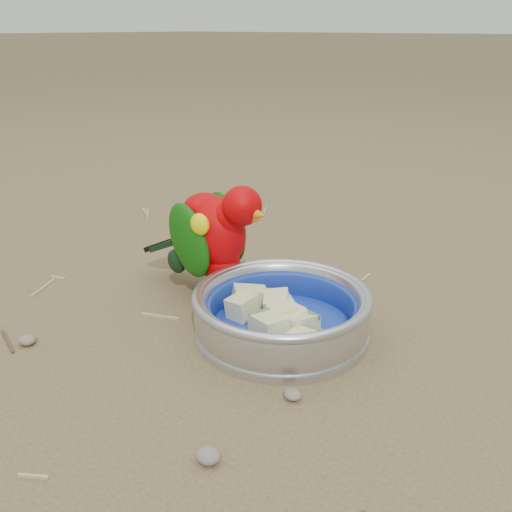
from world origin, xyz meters
The scene contains 6 objects.
ground centered at (0.00, 0.00, 0.00)m, with size 60.00×60.00×0.00m, color brown.
food_bowl centered at (0.10, -0.02, 0.01)m, with size 0.22×0.22×0.02m, color #B2B2BA.
bowl_wall centered at (0.10, -0.02, 0.04)m, with size 0.22×0.22×0.04m, color #B2B2BA, non-canonical shape.
fruit_wedges centered at (0.10, -0.02, 0.03)m, with size 0.13×0.13×0.03m, color beige, non-canonical shape.
lory_parrot centered at (-0.04, 0.01, 0.08)m, with size 0.10×0.21×0.17m, color #AC0003, non-canonical shape.
ground_debris centered at (0.03, 0.06, 0.00)m, with size 0.90×0.80×0.01m, color #A09A57, non-canonical shape.
Camera 1 is at (0.47, -0.53, 0.36)m, focal length 40.00 mm.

